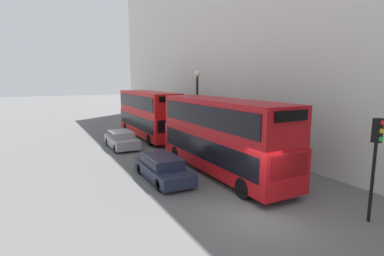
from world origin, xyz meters
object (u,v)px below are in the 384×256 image
bus_second_in_queue (148,112)px  traffic_light (376,149)px  bus_leading (221,133)px  car_dark_sedan (162,167)px  car_hatchback (121,139)px

bus_second_in_queue → traffic_light: size_ratio=2.58×
bus_leading → car_dark_sedan: 3.84m
bus_leading → car_hatchback: size_ratio=2.46×
bus_leading → traffic_light: bus_leading is taller
bus_leading → traffic_light: 7.91m
car_dark_sedan → traffic_light: traffic_light is taller
bus_second_in_queue → car_dark_sedan: bearing=-106.0°
car_dark_sedan → car_hatchback: size_ratio=1.10×
car_dark_sedan → traffic_light: (5.18, -8.27, 2.19)m
car_hatchback → traffic_light: bearing=-73.0°
car_hatchback → traffic_light: 17.87m
car_hatchback → traffic_light: traffic_light is taller
bus_second_in_queue → car_hatchback: 4.94m
car_dark_sedan → bus_leading: bearing=-9.7°
bus_second_in_queue → car_dark_sedan: 12.46m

